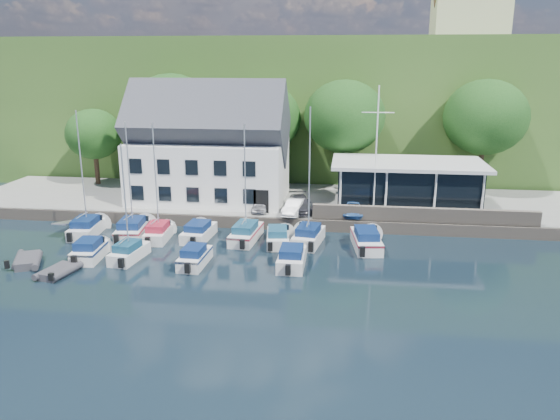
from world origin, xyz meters
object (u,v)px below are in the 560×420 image
Objects in this scene: car_white at (294,207)px; boat_r1_3 at (199,230)px; dinghy_1 at (58,270)px; boat_r2_3 at (292,256)px; boat_r1_2 at (156,187)px; boat_r1_6 at (309,184)px; club_pavilion at (407,184)px; boat_r1_4 at (245,185)px; harbor_building at (209,153)px; boat_r2_0 at (90,249)px; car_dgrey at (300,204)px; flagpole at (376,152)px; boat_r2_2 at (195,255)px; dinghy_0 at (28,259)px; car_blue at (353,208)px; boat_r1_7 at (366,238)px; car_silver at (260,205)px; boat_r1_1 at (130,181)px; boat_r2_1 at (125,203)px; boat_r1_5 at (278,235)px; boat_r1_0 at (83,180)px.

boat_r1_3 is at bearing -137.46° from car_white.
boat_r2_3 is at bearing 25.17° from dinghy_1.
boat_r1_2 is 11.82m from boat_r1_6.
boat_r1_4 is at bearing -148.14° from club_pavilion.
harbor_building is at bearing 82.58° from dinghy_1.
boat_r2_0 is at bearing -133.90° from car_white.
car_dgrey is 7.89m from flagpole.
boat_r2_2 reaches higher than dinghy_0.
boat_r1_2 is at bearing -143.37° from car_white.
flagpole is (1.69, 0.04, 4.79)m from car_blue.
club_pavilion is 1.94× the size of boat_r1_7.
harbor_building is at bearing 34.83° from dinghy_0.
boat_r1_4 is (3.79, 0.03, 3.81)m from boat_r1_3.
club_pavilion reaches higher than boat_r1_3.
car_silver is (5.33, -3.48, -3.81)m from harbor_building.
boat_r1_2 is (2.34, -0.53, -0.26)m from boat_r1_1.
boat_r2_0 is 1.61× the size of dinghy_0.
harbor_building is at bearing 145.77° from car_silver.
boat_r1_3 is at bearing 34.42° from boat_r2_0.
club_pavilion is 4.14× the size of car_silver.
car_white is 19.44m from dinghy_1.
harbor_building is 18.83m from dinghy_1.
boat_r2_0 is at bearing -169.96° from boat_r2_1.
flagpole is 27.53m from dinghy_0.
harbor_building reaches higher than boat_r1_4.
boat_r1_1 is 12.42m from boat_r1_5.
boat_r1_0 is (-26.01, -8.28, 1.46)m from club_pavilion.
boat_r1_0 is 12.40m from boat_r2_2.
boat_r1_6 is (17.96, -0.02, 0.20)m from boat_r1_0.
boat_r2_1 reaches higher than boat_r1_7.
boat_r2_0 is (-20.29, -10.26, -5.64)m from flagpole.
boat_r1_2 is 6.84m from boat_r2_0.
club_pavilion is 1.47× the size of boat_r1_1.
boat_r1_3 is (-7.15, -4.52, -0.92)m from car_white.
boat_r1_6 is (-8.05, -8.30, 1.66)m from club_pavilion.
boat_r1_7 is (9.02, -5.56, -0.78)m from car_silver.
boat_r1_6 reaches higher than boat_r1_1.
club_pavilion is 15.91m from boat_r2_3.
boat_r2_3 reaches higher than boat_r1_3.
boat_r2_2 is at bearing -174.95° from boat_r2_3.
boat_r1_0 is at bearing -174.87° from boat_r1_3.
car_blue is (4.59, -0.63, -0.06)m from car_dgrey.
boat_r1_3 is (1.23, -8.59, -4.65)m from harbor_building.
club_pavilion is 21.69m from boat_r1_2.
flagpole reaches higher than boat_r1_7.
boat_r1_2 is at bearing 74.56° from dinghy_1.
boat_r2_2 is (-11.86, -5.13, -0.06)m from boat_r1_7.
club_pavilion is 5.86m from car_blue.
boat_r2_0 is (-23.27, -13.44, -2.31)m from club_pavilion.
boat_r1_3 is 11.18m from dinghy_1.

